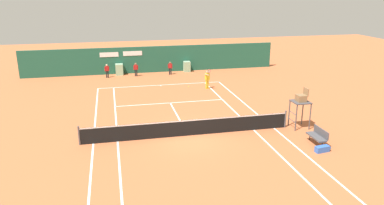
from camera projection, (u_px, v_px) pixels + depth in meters
ground_plane at (186, 132)px, 21.65m from camera, size 80.00×80.00×0.01m
tennis_net at (188, 127)px, 20.96m from camera, size 12.10×0.10×1.07m
sponsor_back_wall at (153, 60)px, 36.53m from camera, size 25.00×1.02×2.59m
umpire_chair at (301, 101)px, 21.85m from camera, size 1.00×1.00×2.46m
player_bench at (318, 135)px, 19.84m from camera, size 0.54×1.40×0.88m
equipment_bag at (324, 149)px, 19.01m from camera, size 0.91×0.41×0.32m
player_on_baseline at (207, 78)px, 30.60m from camera, size 0.48×0.79×1.78m
ball_kid_left_post at (107, 70)px, 34.43m from camera, size 0.42×0.22×1.28m
ball_kid_right_post at (170, 67)px, 35.68m from camera, size 0.42×0.19×1.27m
ball_kid_centre_post at (136, 69)px, 34.99m from camera, size 0.43×0.18×1.30m
tennis_ball_near_service_line at (188, 87)px, 31.39m from camera, size 0.07×0.07×0.07m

